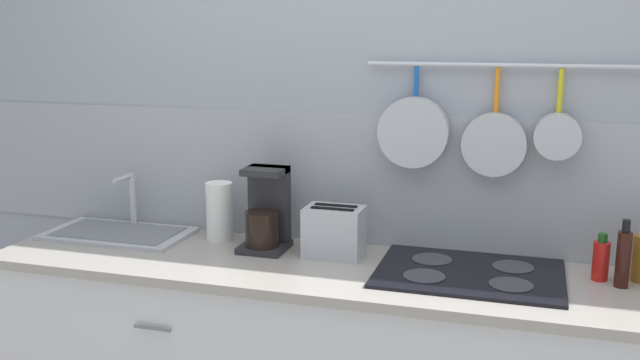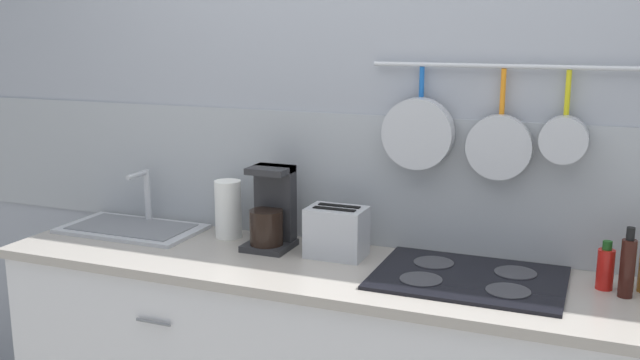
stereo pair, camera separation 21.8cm
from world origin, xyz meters
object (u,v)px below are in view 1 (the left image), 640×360
at_px(paper_towel_roll, 220,211).
at_px(bottle_vinegar, 601,260).
at_px(bottle_olive_oil, 623,258).
at_px(toaster, 334,232).
at_px(coffee_maker, 266,216).

relative_size(paper_towel_roll, bottle_vinegar, 1.44).
bearing_deg(bottle_vinegar, paper_towel_roll, 177.68).
height_order(paper_towel_roll, bottle_olive_oil, paper_towel_roll).
bearing_deg(paper_towel_roll, bottle_vinegar, -2.32).
bearing_deg(toaster, coffee_maker, 177.28).
bearing_deg(paper_towel_roll, bottle_olive_oil, -4.15).
bearing_deg(coffee_maker, bottle_olive_oil, -2.36).
relative_size(bottle_vinegar, bottle_olive_oil, 0.71).
bearing_deg(bottle_vinegar, coffee_maker, 179.91).
height_order(paper_towel_roll, bottle_vinegar, paper_towel_roll).
height_order(paper_towel_roll, coffee_maker, coffee_maker).
relative_size(coffee_maker, toaster, 1.38).
bearing_deg(bottle_olive_oil, paper_towel_roll, 175.85).
bearing_deg(coffee_maker, paper_towel_roll, 165.82).
xyz_separation_m(toaster, bottle_olive_oil, (0.99, -0.04, 0.01)).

